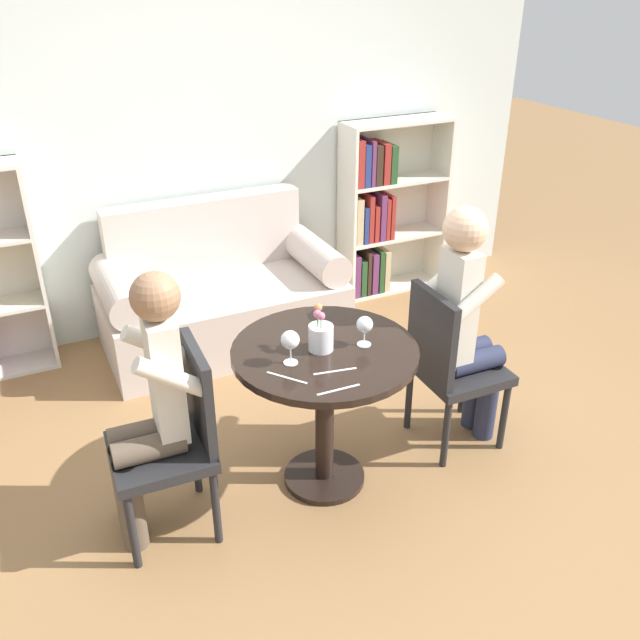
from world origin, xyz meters
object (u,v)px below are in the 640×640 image
couch (221,298)px  bookshelf_right (379,212)px  flower_vase (321,336)px  person_right (467,322)px  wine_glass_left (290,341)px  person_left (150,407)px  chair_right (449,362)px  wine_glass_right (365,325)px  chair_left (176,435)px

couch → bookshelf_right: 1.41m
flower_vase → person_right: bearing=0.2°
person_right → wine_glass_left: (-0.97, -0.05, 0.16)m
bookshelf_right → person_left: (-2.14, -1.81, 0.03)m
wine_glass_left → flower_vase: bearing=15.2°
chair_right → person_right: 0.23m
wine_glass_right → flower_vase: size_ratio=0.66×
bookshelf_right → person_left: bearing=-139.9°
person_left → wine_glass_left: (0.60, -0.07, 0.20)m
person_left → wine_glass_right: 0.99m
bookshelf_right → person_right: size_ratio=0.99×
couch → flower_vase: 1.65m
couch → wine_glass_left: size_ratio=9.88×
flower_vase → chair_left: bearing=178.3°
couch → wine_glass_left: 1.72m
chair_left → person_left: person_left is taller
bookshelf_right → flower_vase: size_ratio=6.01×
person_left → couch: bearing=155.3°
chair_left → person_left: (-0.09, 0.01, 0.17)m
couch → wine_glass_left: (-0.19, -1.61, 0.55)m
wine_glass_left → person_left: bearing=173.2°
flower_vase → bookshelf_right: bearing=53.2°
couch → chair_right: couch is taller
chair_right → bookshelf_right: bearing=-18.1°
person_right → flower_vase: (-0.81, -0.00, 0.12)m
bookshelf_right → wine_glass_right: 2.23m
bookshelf_right → flower_vase: (-1.37, -1.83, 0.20)m
person_right → wine_glass_right: (-0.61, -0.05, 0.15)m
couch → bookshelf_right: bookshelf_right is taller
wine_glass_right → chair_left: bearing=175.7°
person_left → chair_right: bearing=91.6°
person_right → wine_glass_right: 0.63m
person_left → person_right: size_ratio=0.96×
bookshelf_right → wine_glass_left: (-1.54, -1.88, 0.23)m
person_left → person_right: bearing=91.5°
bookshelf_right → wine_glass_left: 2.44m
wine_glass_right → flower_vase: flower_vase is taller
chair_left → wine_glass_left: wine_glass_left is taller
chair_left → wine_glass_right: 0.95m
chair_left → chair_right: size_ratio=1.00×
chair_right → wine_glass_left: (-0.89, -0.05, 0.37)m
person_right → wine_glass_left: size_ratio=8.42×
wine_glass_right → flower_vase: bearing=167.0°
wine_glass_right → flower_vase: 0.20m
chair_left → flower_vase: flower_vase is taller
wine_glass_left → wine_glass_right: bearing=0.1°
bookshelf_right → wine_glass_left: size_ratio=8.36×
wine_glass_left → chair_right: bearing=3.3°
chair_left → wine_glass_right: size_ratio=6.33×
couch → wine_glass_right: bearing=-83.8°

